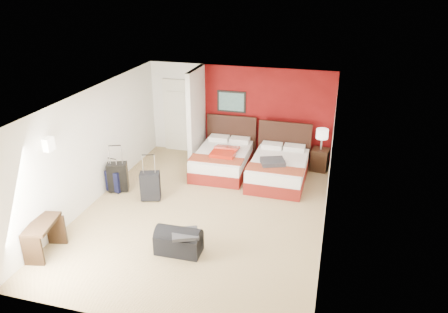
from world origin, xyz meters
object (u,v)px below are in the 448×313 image
(bed_left, at_px, (222,161))
(desk, at_px, (45,238))
(suitcase_charcoal, at_px, (150,187))
(suitcase_navy, at_px, (115,182))
(red_suitcase_open, at_px, (225,151))
(suitcase_black, at_px, (118,178))
(duffel_bag, at_px, (179,242))
(nightstand, at_px, (320,160))
(table_lamp, at_px, (322,139))
(bed_right, at_px, (278,171))

(bed_left, xyz_separation_m, desk, (-2.14, -4.23, 0.06))
(bed_left, relative_size, desk, 2.31)
(bed_left, xyz_separation_m, suitcase_charcoal, (-1.15, -1.87, 0.04))
(suitcase_navy, distance_m, desk, 2.52)
(red_suitcase_open, distance_m, suitcase_navy, 2.77)
(suitcase_black, bearing_deg, bed_left, 17.93)
(suitcase_black, height_order, duffel_bag, suitcase_black)
(nightstand, bearing_deg, table_lamp, 0.00)
(red_suitcase_open, bearing_deg, desk, -118.28)
(red_suitcase_open, xyz_separation_m, table_lamp, (2.30, 0.84, 0.24))
(bed_right, height_order, suitcase_charcoal, suitcase_charcoal)
(table_lamp, bearing_deg, suitcase_charcoal, -143.64)
(table_lamp, height_order, suitcase_charcoal, table_lamp)
(bed_right, xyz_separation_m, suitcase_navy, (-3.58, -1.53, -0.03))
(nightstand, xyz_separation_m, duffel_bag, (-2.25, -4.30, -0.08))
(duffel_bag, bearing_deg, nightstand, 61.72)
(suitcase_black, relative_size, suitcase_navy, 1.34)
(suitcase_navy, relative_size, duffel_bag, 0.61)
(suitcase_charcoal, relative_size, duffel_bag, 0.77)
(suitcase_charcoal, distance_m, duffel_bag, 2.13)
(red_suitcase_open, height_order, desk, desk)
(bed_right, bearing_deg, nightstand, 45.81)
(table_lamp, xyz_separation_m, suitcase_charcoal, (-3.55, -2.61, -0.52))
(bed_right, bearing_deg, suitcase_black, -156.11)
(red_suitcase_open, bearing_deg, suitcase_black, -143.54)
(red_suitcase_open, relative_size, desk, 1.03)
(desk, bearing_deg, red_suitcase_open, 49.50)
(nightstand, distance_m, suitcase_navy, 5.15)
(bed_left, xyz_separation_m, suitcase_navy, (-2.12, -1.72, -0.03))
(nightstand, bearing_deg, duffel_bag, -109.94)
(bed_right, relative_size, desk, 2.34)
(nightstand, relative_size, table_lamp, 1.06)
(red_suitcase_open, xyz_separation_m, suitcase_navy, (-2.22, -1.62, -0.35))
(red_suitcase_open, bearing_deg, bed_left, 135.20)
(bed_right, bearing_deg, bed_left, 173.63)
(bed_right, bearing_deg, red_suitcase_open, 177.25)
(suitcase_navy, bearing_deg, duffel_bag, -29.52)
(red_suitcase_open, relative_size, table_lamp, 1.51)
(suitcase_black, xyz_separation_m, suitcase_charcoal, (0.90, -0.20, -0.02))
(desk, bearing_deg, bed_right, 36.25)
(bed_right, height_order, table_lamp, table_lamp)
(suitcase_navy, bearing_deg, bed_right, 32.47)
(duffel_bag, bearing_deg, suitcase_navy, 140.44)
(bed_right, bearing_deg, suitcase_navy, -155.94)
(table_lamp, distance_m, duffel_bag, 4.89)
(bed_right, xyz_separation_m, nightstand, (0.94, 0.93, 0.01))
(red_suitcase_open, bearing_deg, nightstand, 20.33)
(bed_right, distance_m, desk, 5.42)
(suitcase_black, xyz_separation_m, duffel_bag, (2.20, -1.88, -0.13))
(duffel_bag, distance_m, desk, 2.40)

